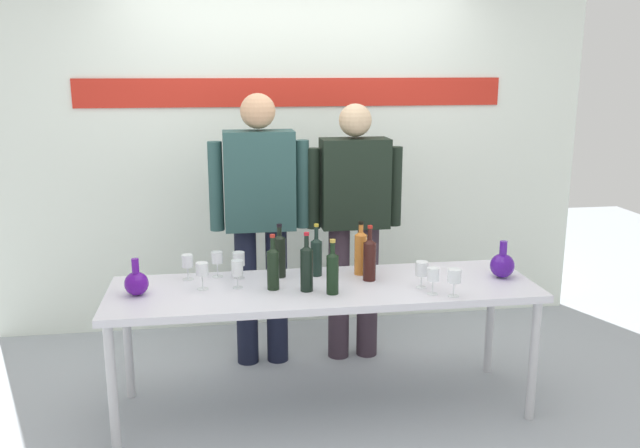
% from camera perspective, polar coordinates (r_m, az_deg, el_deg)
% --- Properties ---
extents(ground_plane, '(10.00, 10.00, 0.00)m').
position_cam_1_polar(ground_plane, '(3.97, 0.34, -15.50)').
color(ground_plane, '#A0A7AE').
extents(back_wall, '(4.37, 0.11, 3.00)m').
position_cam_1_polar(back_wall, '(4.89, -2.25, 8.49)').
color(back_wall, white).
rests_on(back_wall, ground).
extents(display_table, '(2.35, 0.70, 0.74)m').
position_cam_1_polar(display_table, '(3.69, 0.35, -6.17)').
color(display_table, silver).
rests_on(display_table, ground).
extents(decanter_blue_left, '(0.13, 0.13, 0.20)m').
position_cam_1_polar(decanter_blue_left, '(3.63, -15.55, -4.91)').
color(decanter_blue_left, '#52118E').
rests_on(decanter_blue_left, display_table).
extents(decanter_blue_right, '(0.14, 0.14, 0.21)m').
position_cam_1_polar(decanter_blue_right, '(3.93, 15.47, -3.41)').
color(decanter_blue_right, '#461691').
rests_on(decanter_blue_right, display_table).
extents(presenter_left, '(0.63, 0.22, 1.76)m').
position_cam_1_polar(presenter_left, '(4.21, -5.20, 1.07)').
color(presenter_left, black).
rests_on(presenter_left, ground).
extents(presenter_right, '(0.63, 0.22, 1.69)m').
position_cam_1_polar(presenter_right, '(4.30, 2.96, 0.77)').
color(presenter_right, '#362833').
rests_on(presenter_right, ground).
extents(wine_bottle_0, '(0.07, 0.07, 0.31)m').
position_cam_1_polar(wine_bottle_0, '(3.59, -4.07, -3.68)').
color(wine_bottle_0, black).
rests_on(wine_bottle_0, display_table).
extents(wine_bottle_1, '(0.07, 0.07, 0.31)m').
position_cam_1_polar(wine_bottle_1, '(3.81, -0.32, -2.68)').
color(wine_bottle_1, black).
rests_on(wine_bottle_1, display_table).
extents(wine_bottle_2, '(0.07, 0.07, 0.32)m').
position_cam_1_polar(wine_bottle_2, '(3.74, 4.30, -2.93)').
color(wine_bottle_2, '#351411').
rests_on(wine_bottle_2, display_table).
extents(wine_bottle_3, '(0.07, 0.07, 0.31)m').
position_cam_1_polar(wine_bottle_3, '(3.79, -3.50, -2.59)').
color(wine_bottle_3, black).
rests_on(wine_bottle_3, display_table).
extents(wine_bottle_4, '(0.07, 0.07, 0.30)m').
position_cam_1_polar(wine_bottle_4, '(3.51, 1.09, -4.06)').
color(wine_bottle_4, black).
rests_on(wine_bottle_4, display_table).
extents(wine_bottle_5, '(0.07, 0.07, 0.33)m').
position_cam_1_polar(wine_bottle_5, '(3.55, -1.16, -3.68)').
color(wine_bottle_5, black).
rests_on(wine_bottle_5, display_table).
extents(wine_bottle_6, '(0.07, 0.07, 0.32)m').
position_cam_1_polar(wine_bottle_6, '(3.84, 3.53, -2.34)').
color(wine_bottle_6, orange).
rests_on(wine_bottle_6, display_table).
extents(wine_glass_left_0, '(0.06, 0.06, 0.16)m').
position_cam_1_polar(wine_glass_left_0, '(3.63, -7.15, -3.84)').
color(wine_glass_left_0, white).
rests_on(wine_glass_left_0, display_table).
extents(wine_glass_left_1, '(0.06, 0.06, 0.15)m').
position_cam_1_polar(wine_glass_left_1, '(3.84, -8.86, -2.95)').
color(wine_glass_left_1, white).
rests_on(wine_glass_left_1, display_table).
extents(wine_glass_left_2, '(0.06, 0.06, 0.15)m').
position_cam_1_polar(wine_glass_left_2, '(3.82, -11.36, -3.21)').
color(wine_glass_left_2, white).
rests_on(wine_glass_left_2, display_table).
extents(wine_glass_left_3, '(0.07, 0.07, 0.16)m').
position_cam_1_polar(wine_glass_left_3, '(3.79, -7.02, -3.06)').
color(wine_glass_left_3, white).
rests_on(wine_glass_left_3, display_table).
extents(wine_glass_left_4, '(0.07, 0.07, 0.15)m').
position_cam_1_polar(wine_glass_left_4, '(3.64, -10.14, -3.90)').
color(wine_glass_left_4, white).
rests_on(wine_glass_left_4, display_table).
extents(wine_glass_right_0, '(0.06, 0.06, 0.15)m').
position_cam_1_polar(wine_glass_right_0, '(3.56, 9.73, -4.35)').
color(wine_glass_right_0, white).
rests_on(wine_glass_right_0, display_table).
extents(wine_glass_right_1, '(0.07, 0.07, 0.15)m').
position_cam_1_polar(wine_glass_right_1, '(3.54, 11.51, -4.45)').
color(wine_glass_right_1, white).
rests_on(wine_glass_right_1, display_table).
extents(wine_glass_right_2, '(0.07, 0.07, 0.15)m').
position_cam_1_polar(wine_glass_right_2, '(3.65, 8.77, -3.86)').
color(wine_glass_right_2, white).
rests_on(wine_glass_right_2, display_table).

